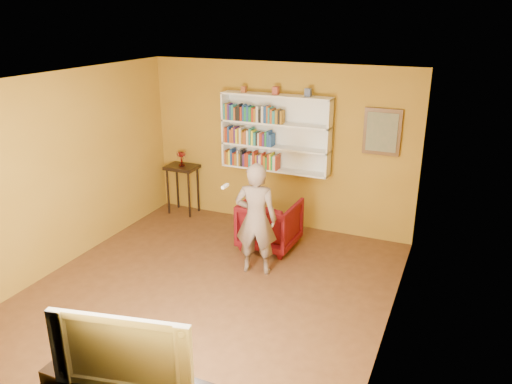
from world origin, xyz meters
TOP-DOWN VIEW (x-y plane):
  - room_shell at (0.00, 0.00)m, footprint 5.30×5.80m
  - bookshelf at (0.00, 2.41)m, footprint 1.80×0.29m
  - books_row_lower at (-0.39, 2.31)m, footprint 0.94×0.19m
  - books_row_middle at (-0.45, 2.31)m, footprint 0.84×0.19m
  - books_row_upper at (-0.35, 2.30)m, footprint 1.01×0.19m
  - ornament_left at (-0.55, 2.35)m, footprint 0.07×0.07m
  - ornament_centre at (-0.00, 2.35)m, footprint 0.09×0.09m
  - ornament_right at (0.52, 2.35)m, footprint 0.09×0.09m
  - framed_painting at (1.65, 2.46)m, footprint 0.55×0.05m
  - console_table at (-1.71, 2.25)m, footprint 0.54×0.41m
  - ruby_lustre at (-1.71, 2.25)m, footprint 0.16×0.16m
  - armchair at (0.23, 1.58)m, footprint 0.83×0.86m
  - person at (0.35, 0.77)m, footprint 0.64×0.49m
  - game_remote at (0.03, 0.50)m, footprint 0.04×0.15m
  - television at (0.53, -2.25)m, footprint 1.19×0.40m

SIDE VIEW (x-z plane):
  - armchair at x=0.23m, z-range 0.00..0.76m
  - console_table at x=-1.71m, z-range 0.29..1.17m
  - person at x=0.35m, z-range 0.00..1.58m
  - television at x=0.53m, z-range 0.56..1.24m
  - room_shell at x=0.00m, z-range -0.42..2.46m
  - ruby_lustre at x=-1.71m, z-range 0.94..1.19m
  - books_row_lower at x=-0.39m, z-range 1.00..1.27m
  - game_remote at x=0.03m, z-range 1.29..1.32m
  - books_row_middle at x=-0.45m, z-range 1.38..1.65m
  - bookshelf at x=0.00m, z-range 0.98..2.21m
  - framed_painting at x=1.65m, z-range 1.40..2.10m
  - books_row_upper at x=-0.35m, z-range 1.76..2.03m
  - ornament_left at x=-0.55m, z-range 2.21..2.31m
  - ornament_centre at x=0.00m, z-range 2.21..2.34m
  - ornament_right at x=0.52m, z-range 2.21..2.34m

